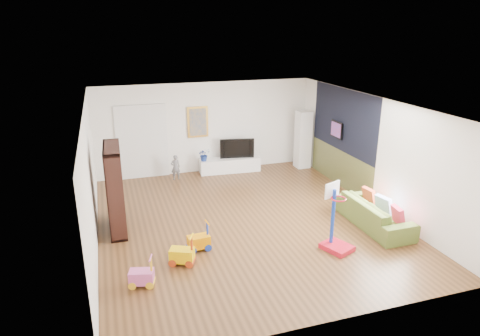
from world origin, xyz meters
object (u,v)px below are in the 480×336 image
object	(u,v)px
media_console	(230,165)
bookshelf	(115,189)
basketball_hoop	(339,218)
sofa	(374,213)

from	to	relation	value
media_console	bookshelf	size ratio (longest dim) A/B	0.97
media_console	basketball_hoop	bearing A→B (deg)	-79.05
sofa	basketball_hoop	size ratio (longest dim) A/B	1.47
media_console	basketball_hoop	distance (m)	5.31
bookshelf	sofa	xyz separation A→B (m)	(5.45, -1.58, -0.65)
media_console	bookshelf	bearing A→B (deg)	-135.72
sofa	basketball_hoop	bearing A→B (deg)	117.85
sofa	bookshelf	bearing A→B (deg)	73.74
media_console	bookshelf	distance (m)	4.60
sofa	media_console	bearing A→B (deg)	23.82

